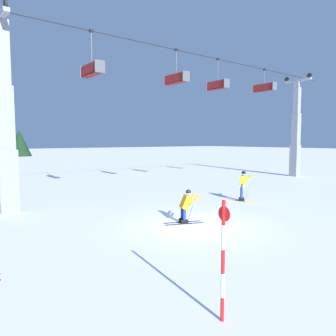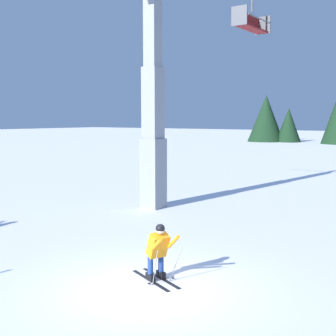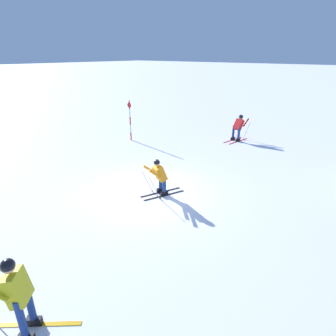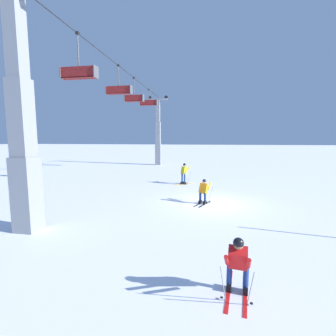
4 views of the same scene
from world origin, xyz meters
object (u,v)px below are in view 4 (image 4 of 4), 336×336
object	(u,v)px
chairlift_seat_second	(119,90)
chairlift_seat_nearest	(78,72)
chairlift_seat_middle	(134,98)
chairlift_seat_fourth	(149,103)
lift_tower_far	(158,137)
skier_distant_downhill	(238,261)
lift_tower_near	(22,133)
skier_distant_uphill	(184,172)
skier_carving_main	(204,190)

from	to	relation	value
chairlift_seat_second	chairlift_seat_nearest	bearing A→B (deg)	-180.00
chairlift_seat_middle	chairlift_seat_fourth	world-z (taller)	same
lift_tower_far	chairlift_seat_fourth	size ratio (longest dim) A/B	4.59
lift_tower_far	skier_distant_downhill	xyz separation A→B (m)	(-27.47, -7.75, -3.05)
chairlift_seat_fourth	skier_distant_downhill	xyz separation A→B (m)	(-22.36, -7.75, -6.87)
lift_tower_near	skier_distant_uphill	bearing A→B (deg)	-24.86
chairlift_seat_fourth	lift_tower_far	bearing A→B (deg)	0.00
chairlift_seat_second	lift_tower_near	bearing A→B (deg)	-180.00
chairlift_seat_second	skier_distant_uphill	bearing A→B (deg)	-81.49
lift_tower_far	chairlift_seat_second	world-z (taller)	lift_tower_far
skier_carving_main	chairlift_seat_middle	size ratio (longest dim) A/B	0.73
chairlift_seat_second	chairlift_seat_middle	world-z (taller)	same
skier_carving_main	chairlift_seat_middle	world-z (taller)	chairlift_seat_middle
chairlift_seat_fourth	skier_distant_downhill	size ratio (longest dim) A/B	1.14
lift_tower_far	skier_carving_main	bearing A→B (deg)	-160.79
lift_tower_near	skier_distant_downhill	world-z (taller)	lift_tower_near
lift_tower_near	chairlift_seat_fourth	size ratio (longest dim) A/B	4.59
lift_tower_near	skier_distant_uphill	size ratio (longest dim) A/B	5.47
chairlift_seat_fourth	skier_distant_downhill	bearing A→B (deg)	-160.89
lift_tower_near	chairlift_seat_fourth	bearing A→B (deg)	0.00
chairlift_seat_middle	skier_distant_uphill	bearing A→B (deg)	-121.61
skier_carving_main	lift_tower_near	bearing A→B (deg)	127.95
lift_tower_far	skier_distant_uphill	distance (m)	14.94
lift_tower_near	skier_distant_uphill	xyz separation A→B (m)	(10.91, -5.06, -2.88)
chairlift_seat_second	skier_carving_main	bearing A→B (deg)	-125.87
chairlift_seat_nearest	chairlift_seat_middle	bearing A→B (deg)	0.00
chairlift_seat_second	skier_distant_uphill	world-z (taller)	chairlift_seat_second
skier_distant_uphill	chairlift_seat_middle	bearing A→B (deg)	58.39
skier_carving_main	skier_distant_downhill	bearing A→B (deg)	-172.99
chairlift_seat_nearest	skier_distant_downhill	xyz separation A→B (m)	(-7.11, -7.75, -6.35)
skier_distant_uphill	chairlift_seat_second	bearing A→B (deg)	98.51
lift_tower_far	chairlift_seat_middle	world-z (taller)	lift_tower_far
skier_carving_main	lift_tower_far	size ratio (longest dim) A/B	0.17
chairlift_seat_second	chairlift_seat_middle	xyz separation A→B (m)	(3.87, -0.00, 0.00)
chairlift_seat_middle	skier_distant_uphill	xyz separation A→B (m)	(-3.11, -5.06, -6.42)
chairlift_seat_nearest	skier_distant_downhill	bearing A→B (deg)	-132.51
chairlift_seat_second	lift_tower_far	bearing A→B (deg)	-0.00
lift_tower_far	skier_distant_uphill	bearing A→B (deg)	-159.80
skier_carving_main	lift_tower_near	xyz separation A→B (m)	(-5.27, 6.76, 3.08)
chairlift_seat_nearest	lift_tower_near	bearing A→B (deg)	180.00
chairlift_seat_nearest	chairlift_seat_middle	size ratio (longest dim) A/B	1.09
chairlift_seat_fourth	chairlift_seat_nearest	bearing A→B (deg)	-180.00
skier_distant_downhill	chairlift_seat_nearest	bearing A→B (deg)	47.49
lift_tower_far	skier_distant_uphill	world-z (taller)	lift_tower_far
skier_carving_main	lift_tower_far	xyz separation A→B (m)	(19.39, 6.76, 3.14)
chairlift_seat_nearest	chairlift_seat_second	world-z (taller)	same
skier_carving_main	chairlift_seat_nearest	bearing A→B (deg)	98.19
chairlift_seat_nearest	skier_distant_uphill	xyz separation A→B (m)	(6.62, -5.06, -6.23)
skier_carving_main	lift_tower_near	world-z (taller)	lift_tower_near
lift_tower_near	chairlift_seat_second	world-z (taller)	lift_tower_near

